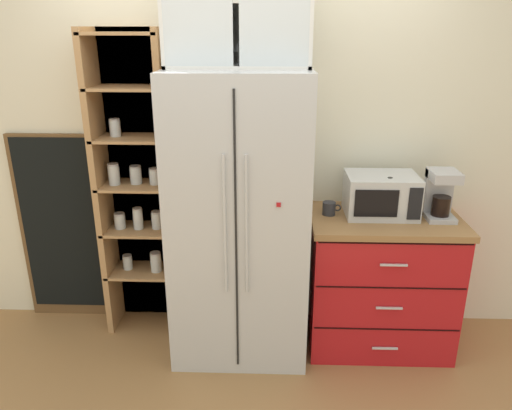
{
  "coord_description": "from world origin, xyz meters",
  "views": [
    {
      "loc": [
        0.2,
        -2.82,
        2.04
      ],
      "look_at": [
        0.1,
        0.01,
        1.0
      ],
      "focal_mm": 34.31,
      "sensor_mm": 36.0,
      "label": 1
    }
  ],
  "objects_px": {
    "mug_cream": "(384,207)",
    "refrigerator": "(240,218)",
    "microwave": "(381,195)",
    "mug_charcoal": "(329,208)",
    "bottle_cobalt": "(388,200)",
    "coffee_maker": "(440,194)",
    "chalkboard_menu": "(62,229)"
  },
  "relations": [
    {
      "from": "mug_cream",
      "to": "refrigerator",
      "type": "bearing_deg",
      "value": -172.74
    },
    {
      "from": "microwave",
      "to": "mug_charcoal",
      "type": "xyz_separation_m",
      "value": [
        -0.32,
        -0.02,
        -0.09
      ]
    },
    {
      "from": "mug_cream",
      "to": "bottle_cobalt",
      "type": "bearing_deg",
      "value": -91.41
    },
    {
      "from": "microwave",
      "to": "coffee_maker",
      "type": "bearing_deg",
      "value": -6.78
    },
    {
      "from": "microwave",
      "to": "mug_cream",
      "type": "relative_size",
      "value": 3.87
    },
    {
      "from": "coffee_maker",
      "to": "bottle_cobalt",
      "type": "xyz_separation_m",
      "value": [
        -0.32,
        -0.02,
        -0.04
      ]
    },
    {
      "from": "mug_charcoal",
      "to": "bottle_cobalt",
      "type": "relative_size",
      "value": 0.45
    },
    {
      "from": "coffee_maker",
      "to": "chalkboard_menu",
      "type": "height_order",
      "value": "chalkboard_menu"
    },
    {
      "from": "refrigerator",
      "to": "microwave",
      "type": "bearing_deg",
      "value": 6.34
    },
    {
      "from": "refrigerator",
      "to": "chalkboard_menu",
      "type": "bearing_deg",
      "value": 166.35
    },
    {
      "from": "refrigerator",
      "to": "bottle_cobalt",
      "type": "height_order",
      "value": "refrigerator"
    },
    {
      "from": "refrigerator",
      "to": "mug_cream",
      "type": "xyz_separation_m",
      "value": [
        0.92,
        0.12,
        0.05
      ]
    },
    {
      "from": "refrigerator",
      "to": "chalkboard_menu",
      "type": "xyz_separation_m",
      "value": [
        -1.29,
        0.31,
        -0.22
      ]
    },
    {
      "from": "microwave",
      "to": "chalkboard_menu",
      "type": "height_order",
      "value": "chalkboard_menu"
    },
    {
      "from": "mug_charcoal",
      "to": "mug_cream",
      "type": "height_order",
      "value": "mug_cream"
    },
    {
      "from": "coffee_maker",
      "to": "mug_charcoal",
      "type": "xyz_separation_m",
      "value": [
        -0.67,
        0.02,
        -0.11
      ]
    },
    {
      "from": "refrigerator",
      "to": "mug_charcoal",
      "type": "distance_m",
      "value": 0.57
    },
    {
      "from": "refrigerator",
      "to": "coffee_maker",
      "type": "distance_m",
      "value": 1.25
    },
    {
      "from": "refrigerator",
      "to": "coffee_maker",
      "type": "xyz_separation_m",
      "value": [
        1.24,
        0.06,
        0.16
      ]
    },
    {
      "from": "refrigerator",
      "to": "microwave",
      "type": "distance_m",
      "value": 0.9
    },
    {
      "from": "refrigerator",
      "to": "bottle_cobalt",
      "type": "xyz_separation_m",
      "value": [
        0.92,
        0.04,
        0.12
      ]
    },
    {
      "from": "refrigerator",
      "to": "bottle_cobalt",
      "type": "relative_size",
      "value": 6.91
    },
    {
      "from": "mug_charcoal",
      "to": "mug_cream",
      "type": "relative_size",
      "value": 1.04
    },
    {
      "from": "refrigerator",
      "to": "chalkboard_menu",
      "type": "relative_size",
      "value": 1.33
    },
    {
      "from": "refrigerator",
      "to": "mug_cream",
      "type": "bearing_deg",
      "value": 7.26
    },
    {
      "from": "refrigerator",
      "to": "mug_cream",
      "type": "relative_size",
      "value": 16.01
    },
    {
      "from": "refrigerator",
      "to": "mug_cream",
      "type": "distance_m",
      "value": 0.93
    },
    {
      "from": "bottle_cobalt",
      "to": "chalkboard_menu",
      "type": "height_order",
      "value": "chalkboard_menu"
    },
    {
      "from": "microwave",
      "to": "coffee_maker",
      "type": "height_order",
      "value": "coffee_maker"
    },
    {
      "from": "refrigerator",
      "to": "coffee_maker",
      "type": "bearing_deg",
      "value": 2.6
    },
    {
      "from": "microwave",
      "to": "coffee_maker",
      "type": "distance_m",
      "value": 0.36
    },
    {
      "from": "refrigerator",
      "to": "bottle_cobalt",
      "type": "distance_m",
      "value": 0.92
    }
  ]
}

